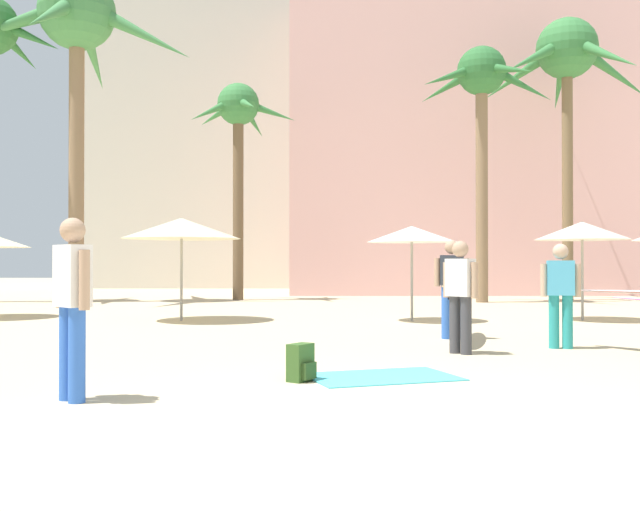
{
  "coord_description": "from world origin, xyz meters",
  "views": [
    {
      "loc": [
        -0.43,
        -5.99,
        1.32
      ],
      "look_at": [
        -0.43,
        7.95,
        1.46
      ],
      "focal_mm": 40.88,
      "sensor_mm": 36.0,
      "label": 1
    }
  ],
  "objects": [
    {
      "name": "palm_tree_far_left",
      "position": [
        -3.39,
        20.3,
        6.36
      ],
      "size": [
        3.84,
        3.97,
        7.85
      ],
      "color": "brown",
      "rests_on": "ground"
    },
    {
      "name": "backpack",
      "position": [
        -0.64,
        2.14,
        0.2
      ],
      "size": [
        0.34,
        0.35,
        0.42
      ],
      "rotation": [
        0.0,
        0.0,
        5.68
      ],
      "color": "#345824",
      "rests_on": "ground"
    },
    {
      "name": "person_mid_right",
      "position": [
        1.61,
        4.61,
        0.9
      ],
      "size": [
        0.48,
        0.51,
        1.65
      ],
      "rotation": [
        0.0,
        0.0,
        0.74
      ],
      "color": "#3D3D42",
      "rests_on": "ground"
    },
    {
      "name": "hotel_tower_gray",
      "position": [
        -6.22,
        37.69,
        16.34
      ],
      "size": [
        14.08,
        11.2,
        32.68
      ],
      "primitive_type": "cube",
      "color": "beige",
      "rests_on": "ground"
    },
    {
      "name": "cafe_umbrella_2",
      "position": [
        1.67,
        10.62,
        1.98
      ],
      "size": [
        2.06,
        2.06,
        2.17
      ],
      "color": "gray",
      "rests_on": "ground"
    },
    {
      "name": "person_far_left",
      "position": [
        3.29,
        5.26,
        0.89
      ],
      "size": [
        0.61,
        0.3,
        1.62
      ],
      "rotation": [
        0.0,
        0.0,
        4.5
      ],
      "color": "teal",
      "rests_on": "ground"
    },
    {
      "name": "person_mid_left",
      "position": [
        -2.8,
        0.96,
        0.96
      ],
      "size": [
        0.49,
        0.5,
        1.76
      ],
      "rotation": [
        0.0,
        0.0,
        0.76
      ],
      "color": "blue",
      "rests_on": "ground"
    },
    {
      "name": "palm_tree_right",
      "position": [
        5.06,
        18.66,
        7.08
      ],
      "size": [
        4.65,
        4.78,
        8.69
      ],
      "color": "#896B4C",
      "rests_on": "ground"
    },
    {
      "name": "beach_towel",
      "position": [
        0.28,
        2.43,
        0.01
      ],
      "size": [
        1.93,
        1.56,
        0.01
      ],
      "primitive_type": "cube",
      "rotation": [
        0.0,
        0.0,
        0.32
      ],
      "color": "#4CC6D6",
      "rests_on": "ground"
    },
    {
      "name": "ground",
      "position": [
        0.0,
        0.0,
        0.0
      ],
      "size": [
        120.0,
        120.0,
        0.0
      ],
      "primitive_type": "plane",
      "color": "#C6B28C"
    },
    {
      "name": "person_near_left",
      "position": [
        1.87,
        6.55,
        0.93
      ],
      "size": [
        1.11,
        2.92,
        1.72
      ],
      "rotation": [
        0.0,
        0.0,
        1.43
      ],
      "color": "blue",
      "rests_on": "ground"
    },
    {
      "name": "palm_tree_center",
      "position": [
        8.47,
        20.16,
        8.5
      ],
      "size": [
        6.2,
        6.65,
        10.16
      ],
      "color": "brown",
      "rests_on": "ground"
    },
    {
      "name": "cafe_umbrella_4",
      "position": [
        5.64,
        10.84,
        2.07
      ],
      "size": [
        2.16,
        2.16,
        2.28
      ],
      "color": "gray",
      "rests_on": "ground"
    },
    {
      "name": "cafe_umbrella_1",
      "position": [
        -3.62,
        10.74,
        2.12
      ],
      "size": [
        2.72,
        2.72,
        2.36
      ],
      "color": "gray",
      "rests_on": "ground"
    },
    {
      "name": "hotel_pink",
      "position": [
        8.51,
        29.04,
        7.46
      ],
      "size": [
        20.36,
        11.35,
        14.92
      ],
      "primitive_type": "cube",
      "color": "beige",
      "rests_on": "ground"
    },
    {
      "name": "palm_tree_far_right",
      "position": [
        -8.77,
        18.78,
        9.27
      ],
      "size": [
        8.32,
        8.2,
        11.25
      ],
      "color": "#896B4C",
      "rests_on": "ground"
    }
  ]
}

